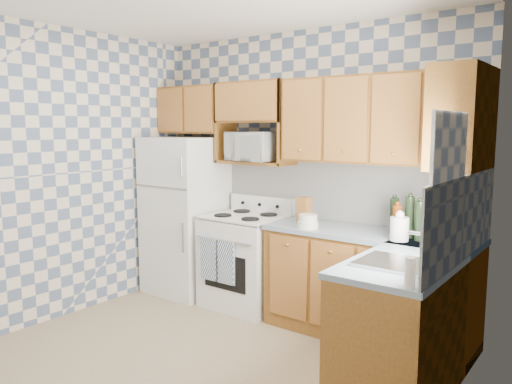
{
  "coord_description": "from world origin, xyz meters",
  "views": [
    {
      "loc": [
        2.52,
        -2.55,
        1.79
      ],
      "look_at": [
        0.05,
        0.75,
        1.25
      ],
      "focal_mm": 35.0,
      "sensor_mm": 36.0,
      "label": 1
    }
  ],
  "objects_px": {
    "refrigerator": "(186,215)",
    "stove_body": "(246,262)",
    "microwave": "(254,147)",
    "electric_kettle": "(399,229)"
  },
  "relations": [
    {
      "from": "stove_body",
      "to": "refrigerator",
      "type": "bearing_deg",
      "value": -178.22
    },
    {
      "from": "microwave",
      "to": "stove_body",
      "type": "bearing_deg",
      "value": -89.3
    },
    {
      "from": "stove_body",
      "to": "electric_kettle",
      "type": "height_order",
      "value": "electric_kettle"
    },
    {
      "from": "refrigerator",
      "to": "stove_body",
      "type": "relative_size",
      "value": 1.87
    },
    {
      "from": "refrigerator",
      "to": "stove_body",
      "type": "distance_m",
      "value": 0.89
    },
    {
      "from": "stove_body",
      "to": "microwave",
      "type": "xyz_separation_m",
      "value": [
        0.01,
        0.13,
        1.15
      ]
    },
    {
      "from": "stove_body",
      "to": "electric_kettle",
      "type": "distance_m",
      "value": 1.72
    },
    {
      "from": "refrigerator",
      "to": "electric_kettle",
      "type": "xyz_separation_m",
      "value": [
        2.42,
        -0.13,
        0.17
      ]
    },
    {
      "from": "microwave",
      "to": "electric_kettle",
      "type": "bearing_deg",
      "value": -5.0
    },
    {
      "from": "refrigerator",
      "to": "electric_kettle",
      "type": "distance_m",
      "value": 2.43
    }
  ]
}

